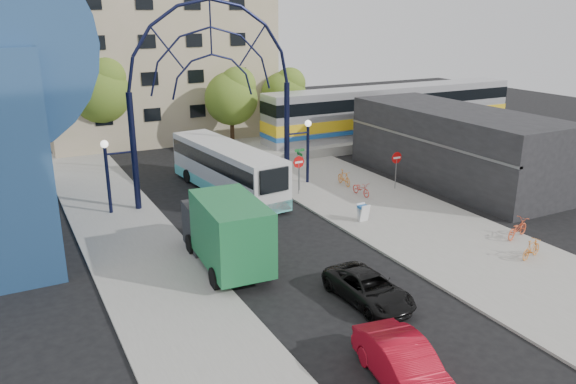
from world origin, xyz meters
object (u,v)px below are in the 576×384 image
gateway_arch (212,60)px  green_truck (225,231)px  bike_near_b (344,178)px  train_car (393,110)px  street_name_sign (300,161)px  bike_far_a (517,228)px  bike_near_a (361,189)px  stop_sign (299,166)px  tree_north_a (233,95)px  black_suv (368,288)px  sandwich_board (363,210)px  tree_north_b (100,89)px  do_not_enter_sign (396,161)px  tree_north_c (285,92)px  city_bus (227,168)px  red_sedan (405,366)px  bike_far_b (531,249)px

gateway_arch → green_truck: 12.20m
gateway_arch → bike_near_b: 11.70m
gateway_arch → train_car: size_ratio=0.54×
street_name_sign → bike_far_a: (6.08, -12.33, -1.51)m
green_truck → bike_near_a: 12.66m
stop_sign → tree_north_a: tree_north_a is taller
green_truck → train_car: bearing=40.9°
black_suv → tree_north_a: bearing=76.7°
street_name_sign → sandwich_board: size_ratio=2.83×
tree_north_b → black_suv: tree_north_b is taller
do_not_enter_sign → bike_near_a: size_ratio=1.49×
do_not_enter_sign → tree_north_c: (1.12, 17.93, 2.30)m
street_name_sign → gateway_arch: bearing=164.9°
do_not_enter_sign → tree_north_b: bearing=126.7°
city_bus → sandwich_board: bearing=-67.9°
tree_north_b → bike_near_a: size_ratio=4.82×
gateway_arch → red_sedan: (-1.59, -20.54, -7.80)m
street_name_sign → tree_north_c: 16.95m
gateway_arch → stop_sign: (4.80, -2.00, -6.56)m
tree_north_c → bike_near_a: tree_north_c is taller
stop_sign → tree_north_c: size_ratio=0.38×
street_name_sign → red_sedan: bearing=-109.5°
red_sedan → train_car: bearing=61.8°
bike_near_a → bike_near_b: (0.25, 2.39, 0.08)m
black_suv → bike_near_a: bearing=54.5°
red_sedan → black_suv: bearing=75.2°
sandwich_board → tree_north_c: (6.52, 21.95, 3.53)m
do_not_enter_sign → bike_far_a: (0.28, -9.73, -1.36)m
city_bus → bike_near_a: size_ratio=7.04×
tree_north_c → train_car: bearing=-37.0°
green_truck → tree_north_c: bearing=60.7°
gateway_arch → street_name_sign: gateway_arch is taller
green_truck → red_sedan: 11.13m
do_not_enter_sign → tree_north_b: 25.09m
bike_near_a → tree_north_c: bearing=74.9°
bike_near_a → bike_far_a: bearing=-74.8°
tree_north_c → red_sedan: size_ratio=1.43×
do_not_enter_sign → bike_far_a: do_not_enter_sign is taller
stop_sign → city_bus: (-3.84, 2.68, -0.34)m
street_name_sign → train_car: bearing=32.4°
stop_sign → bike_far_b: size_ratio=1.58×
street_name_sign → black_suv: size_ratio=0.64×
do_not_enter_sign → bike_near_b: bearing=139.1°
tree_north_c → black_suv: 31.86m
gateway_arch → bike_near_a: bearing=-27.0°
stop_sign → gateway_arch: bearing=157.4°
tree_north_c → bike_near_a: bearing=-102.3°
gateway_arch → city_bus: (0.96, 0.68, -6.91)m
bike_near_b → train_car: bearing=44.8°
red_sedan → bike_near_a: red_sedan is taller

